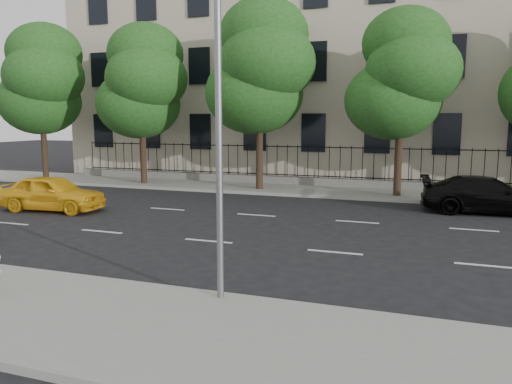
{
  "coord_description": "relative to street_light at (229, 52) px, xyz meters",
  "views": [
    {
      "loc": [
        6.5,
        -11.41,
        3.82
      ],
      "look_at": [
        1.41,
        3.0,
        1.56
      ],
      "focal_mm": 35.0,
      "sensor_mm": 36.0,
      "label": 1
    }
  ],
  "objects": [
    {
      "name": "ground",
      "position": [
        -2.5,
        1.77,
        -5.15
      ],
      "size": [
        120.0,
        120.0,
        0.0
      ],
      "primitive_type": "plane",
      "color": "black",
      "rests_on": "ground"
    },
    {
      "name": "near_sidewalk",
      "position": [
        -2.5,
        -2.23,
        -5.07
      ],
      "size": [
        60.0,
        4.0,
        0.15
      ],
      "primitive_type": "cube",
      "color": "gray",
      "rests_on": "ground"
    },
    {
      "name": "far_sidewalk",
      "position": [
        -2.5,
        15.77,
        -5.07
      ],
      "size": [
        60.0,
        4.0,
        0.15
      ],
      "primitive_type": "cube",
      "color": "gray",
      "rests_on": "ground"
    },
    {
      "name": "lane_markings",
      "position": [
        -2.5,
        6.52,
        -5.14
      ],
      "size": [
        49.6,
        4.62,
        0.01
      ],
      "primitive_type": null,
      "color": "silver",
      "rests_on": "ground"
    },
    {
      "name": "masonry_building",
      "position": [
        -2.5,
        24.72,
        3.87
      ],
      "size": [
        34.6,
        12.11,
        18.5
      ],
      "color": "#B7A992",
      "rests_on": "ground"
    },
    {
      "name": "iron_fence",
      "position": [
        -2.5,
        17.47,
        -4.5
      ],
      "size": [
        30.0,
        0.5,
        2.2
      ],
      "color": "slate",
      "rests_on": "far_sidewalk"
    },
    {
      "name": "street_light",
      "position": [
        0.0,
        0.0,
        0.0
      ],
      "size": [
        0.25,
        3.32,
        8.05
      ],
      "color": "slate",
      "rests_on": "near_sidewalk"
    },
    {
      "name": "tree_a",
      "position": [
        -18.46,
        15.13,
        0.98
      ],
      "size": [
        5.71,
        5.31,
        9.39
      ],
      "color": "#382619",
      "rests_on": "far_sidewalk"
    },
    {
      "name": "tree_b",
      "position": [
        -11.46,
        15.13,
        0.69
      ],
      "size": [
        5.53,
        5.12,
        8.97
      ],
      "color": "#382619",
      "rests_on": "far_sidewalk"
    },
    {
      "name": "tree_c",
      "position": [
        -4.46,
        15.13,
        1.26
      ],
      "size": [
        5.89,
        5.5,
        9.8
      ],
      "color": "#382619",
      "rests_on": "far_sidewalk"
    },
    {
      "name": "tree_d",
      "position": [
        2.54,
        15.13,
        0.69
      ],
      "size": [
        5.34,
        4.94,
        8.84
      ],
      "color": "#382619",
      "rests_on": "far_sidewalk"
    },
    {
      "name": "yellow_taxi",
      "position": [
        -10.84,
        6.85,
        -4.4
      ],
      "size": [
        4.55,
        2.15,
        1.5
      ],
      "primitive_type": "imported",
      "rotation": [
        0.0,
        0.0,
        1.66
      ],
      "color": "yellow",
      "rests_on": "ground"
    },
    {
      "name": "black_sedan",
      "position": [
        6.21,
        12.28,
        -4.4
      ],
      "size": [
        5.29,
        2.41,
        1.5
      ],
      "primitive_type": "imported",
      "rotation": [
        0.0,
        0.0,
        1.63
      ],
      "color": "black",
      "rests_on": "ground"
    }
  ]
}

